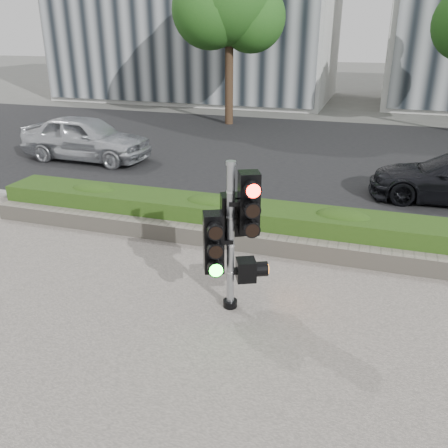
# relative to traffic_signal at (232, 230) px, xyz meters

# --- Properties ---
(ground) EXTENTS (120.00, 120.00, 0.00)m
(ground) POSITION_rel_traffic_signal_xyz_m (-0.08, 0.13, -1.32)
(ground) COLOR #51514C
(ground) RESTS_ON ground
(sidewalk) EXTENTS (16.00, 11.00, 0.03)m
(sidewalk) POSITION_rel_traffic_signal_xyz_m (-0.08, -2.37, -1.30)
(sidewalk) COLOR #9E9389
(sidewalk) RESTS_ON ground
(road) EXTENTS (60.00, 13.00, 0.02)m
(road) POSITION_rel_traffic_signal_xyz_m (-0.08, 10.13, -1.31)
(road) COLOR black
(road) RESTS_ON ground
(curb) EXTENTS (60.00, 0.25, 0.12)m
(curb) POSITION_rel_traffic_signal_xyz_m (-0.08, 3.28, -1.26)
(curb) COLOR gray
(curb) RESTS_ON ground
(stone_wall) EXTENTS (12.00, 0.32, 0.34)m
(stone_wall) POSITION_rel_traffic_signal_xyz_m (-0.08, 2.03, -1.12)
(stone_wall) COLOR gray
(stone_wall) RESTS_ON sidewalk
(hedge) EXTENTS (12.00, 1.00, 0.68)m
(hedge) POSITION_rel_traffic_signal_xyz_m (-0.08, 2.68, -0.95)
(hedge) COLOR #4C7223
(hedge) RESTS_ON sidewalk
(tree_left) EXTENTS (4.61, 4.03, 7.34)m
(tree_left) POSITION_rel_traffic_signal_xyz_m (-4.60, 14.69, 3.73)
(tree_left) COLOR black
(tree_left) RESTS_ON ground
(traffic_signal) EXTENTS (0.85, 0.77, 2.33)m
(traffic_signal) POSITION_rel_traffic_signal_xyz_m (0.00, 0.00, 0.00)
(traffic_signal) COLOR black
(traffic_signal) RESTS_ON sidewalk
(car_silver) EXTENTS (4.31, 1.84, 1.45)m
(car_silver) POSITION_rel_traffic_signal_xyz_m (-7.13, 7.09, -0.57)
(car_silver) COLOR silver
(car_silver) RESTS_ON road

